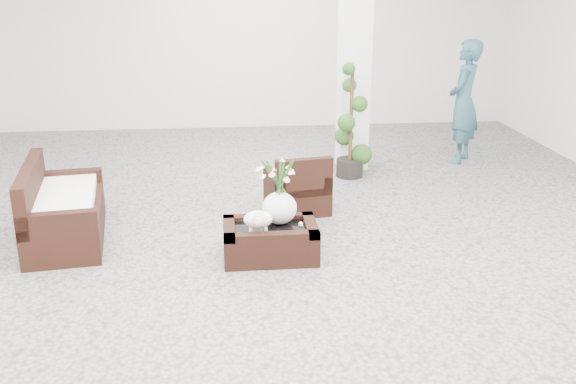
{
  "coord_description": "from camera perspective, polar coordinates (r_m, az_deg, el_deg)",
  "views": [
    {
      "loc": [
        -0.62,
        -6.17,
        2.66
      ],
      "look_at": [
        0.0,
        -0.1,
        0.62
      ],
      "focal_mm": 41.45,
      "sensor_mm": 36.0,
      "label": 1
    }
  ],
  "objects": [
    {
      "name": "shopper",
      "position": [
        9.9,
        14.84,
        7.5
      ],
      "size": [
        0.71,
        0.77,
        1.76
      ],
      "primitive_type": "imported",
      "rotation": [
        0.0,
        0.0,
        -2.17
      ],
      "color": "#2A525E",
      "rests_on": "ground"
    },
    {
      "name": "coffee_table",
      "position": [
        6.46,
        -1.54,
        -4.33
      ],
      "size": [
        0.9,
        0.6,
        0.31
      ],
      "primitive_type": "cube",
      "color": "black",
      "rests_on": "ground"
    },
    {
      "name": "planter_narcissus",
      "position": [
        6.37,
        -0.75,
        0.67
      ],
      "size": [
        0.44,
        0.44,
        0.8
      ],
      "primitive_type": null,
      "color": "white",
      "rests_on": "coffee_table"
    },
    {
      "name": "column",
      "position": [
        9.2,
        5.76,
        12.71
      ],
      "size": [
        0.4,
        0.4,
        3.5
      ],
      "primitive_type": "cube",
      "color": "white",
      "rests_on": "ground"
    },
    {
      "name": "loveseat",
      "position": [
        7.17,
        -18.67,
        -0.87
      ],
      "size": [
        0.92,
        1.6,
        0.81
      ],
      "primitive_type": "cube",
      "rotation": [
        0.0,
        0.0,
        1.7
      ],
      "color": "black",
      "rests_on": "ground"
    },
    {
      "name": "sheep_figurine",
      "position": [
        6.26,
        -2.58,
        -2.52
      ],
      "size": [
        0.28,
        0.23,
        0.21
      ],
      "primitive_type": "ellipsoid",
      "color": "white",
      "rests_on": "coffee_table"
    },
    {
      "name": "topiary",
      "position": [
        8.89,
        5.42,
        6.02
      ],
      "size": [
        0.4,
        0.4,
        1.51
      ],
      "primitive_type": null,
      "color": "#234516",
      "rests_on": "ground"
    },
    {
      "name": "ground",
      "position": [
        6.75,
        -0.09,
        -4.73
      ],
      "size": [
        11.0,
        11.0,
        0.0
      ],
      "primitive_type": "plane",
      "color": "gray",
      "rests_on": "ground"
    },
    {
      "name": "armchair",
      "position": [
        7.64,
        0.79,
        0.86
      ],
      "size": [
        0.75,
        0.73,
        0.69
      ],
      "primitive_type": "cube",
      "rotation": [
        0.0,
        0.0,
        3.32
      ],
      "color": "black",
      "rests_on": "ground"
    },
    {
      "name": "tealight",
      "position": [
        6.44,
        1.1,
        -2.75
      ],
      "size": [
        0.04,
        0.04,
        0.03
      ],
      "primitive_type": "cylinder",
      "color": "white",
      "rests_on": "coffee_table"
    }
  ]
}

